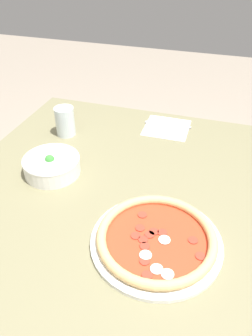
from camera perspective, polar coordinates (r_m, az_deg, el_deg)
name	(u,v)px	position (r m, az deg, el deg)	size (l,w,h in m)	color
ground_plane	(111,318)	(1.61, -2.55, -24.63)	(8.00, 8.00, 0.00)	gray
dining_table	(106,216)	(1.10, -3.44, -8.28)	(1.21, 1.02, 0.73)	#706B4C
pizza	(156,239)	(0.88, 5.31, -12.19)	(0.35, 0.35, 0.04)	white
bowl	(52,164)	(1.13, -12.81, 0.62)	(0.19, 0.19, 0.08)	white
napkin	(167,128)	(1.39, 7.09, 6.97)	(0.18, 0.18, 0.00)	white
fork	(166,130)	(1.36, 6.94, 6.58)	(0.02, 0.17, 0.00)	silver
knife	(170,125)	(1.41, 7.63, 7.47)	(0.02, 0.20, 0.01)	silver
glass	(65,121)	(1.33, -10.57, 7.99)	(0.08, 0.08, 0.12)	silver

